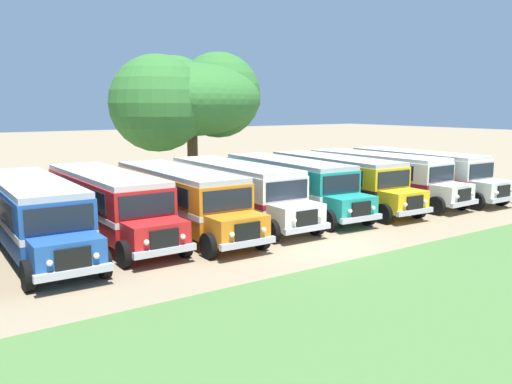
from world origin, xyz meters
TOP-DOWN VIEW (x-y plane):
  - ground_plane at (0.00, 0.00)m, footprint 220.00×220.00m
  - foreground_grass_strip at (0.00, -6.78)m, footprint 80.00×8.75m
  - parked_bus_slot_1 at (-9.88, 5.71)m, footprint 2.80×10.85m
  - parked_bus_slot_2 at (-6.66, 6.38)m, footprint 2.77×10.85m
  - parked_bus_slot_3 at (-3.50, 5.62)m, footprint 2.82×10.86m
  - parked_bus_slot_4 at (-0.10, 6.19)m, footprint 2.87×10.86m
  - parked_bus_slot_5 at (3.43, 6.31)m, footprint 3.22×10.92m
  - parked_bus_slot_6 at (6.65, 5.98)m, footprint 3.09×10.89m
  - parked_bus_slot_7 at (10.11, 5.96)m, footprint 3.07×10.89m
  - parked_bus_slot_8 at (13.37, 5.51)m, footprint 2.85×10.86m
  - broad_shade_tree at (3.42, 18.24)m, footprint 12.34×10.39m

SIDE VIEW (x-z plane):
  - ground_plane at x=0.00m, z-range 0.00..0.00m
  - foreground_grass_strip at x=0.00m, z-range 0.00..0.01m
  - parked_bus_slot_1 at x=-9.88m, z-range 0.17..2.99m
  - parked_bus_slot_2 at x=-6.66m, z-range 0.17..2.99m
  - parked_bus_slot_3 at x=-3.50m, z-range 0.17..2.99m
  - parked_bus_slot_4 at x=-0.10m, z-range 0.17..2.99m
  - parked_bus_slot_5 at x=3.43m, z-range 0.17..2.99m
  - parked_bus_slot_6 at x=6.65m, z-range 0.17..2.99m
  - parked_bus_slot_7 at x=10.11m, z-range 0.17..2.99m
  - parked_bus_slot_8 at x=13.37m, z-range 0.17..2.99m
  - broad_shade_tree at x=3.42m, z-range 1.35..11.06m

